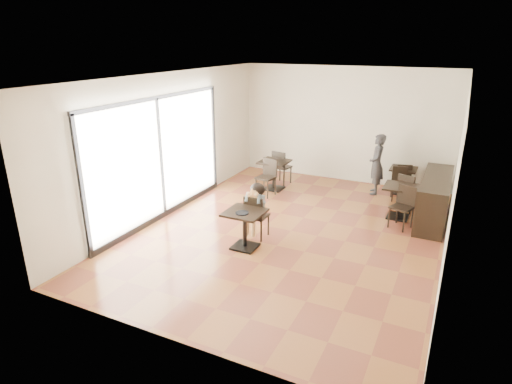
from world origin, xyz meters
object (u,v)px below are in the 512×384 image
Objects in this scene: cafe_table_mid at (399,202)px; chair_left_a at (282,167)px; chair_left_b at (266,178)px; adult_patron at (377,164)px; chair_mid_a at (408,192)px; chair_back_b at (399,184)px; chair_mid_b at (402,208)px; child_table at (245,230)px; chair_back_a at (403,178)px; child_chair at (257,216)px; cafe_table_back at (402,181)px; child at (257,211)px; cafe_table_left at (274,175)px.

chair_left_a reaches higher than cafe_table_mid.
chair_left_b reaches higher than cafe_table_mid.
adult_patron is 2.08× the size of cafe_table_mid.
chair_back_b is (-0.30, 0.65, -0.04)m from chair_mid_a.
chair_left_b is at bearing -169.07° from chair_mid_b.
chair_back_b reaches higher than child_table.
chair_mid_b is 1.10× the size of chair_back_a.
chair_mid_a is 0.96× the size of chair_left_a.
chair_back_b is at bearing 120.04° from chair_mid_b.
child_chair is at bearing -136.58° from chair_back_b.
chair_left_b is (-3.18, -1.71, 0.13)m from cafe_table_back.
child_table is at bearing -117.82° from chair_mid_b.
child_chair is 1.00× the size of chair_mid_a.
chair_mid_b reaches higher than child_table.
cafe_table_back is (2.30, 4.06, -0.11)m from child_chair.
chair_mid_b is 1.10× the size of chair_back_b.
child_table reaches higher than cafe_table_back.
child_table is 0.66× the size of child.
cafe_table_back is at bearing 60.48° from child.
chair_left_b is (-2.53, -1.41, -0.32)m from adult_patron.
child is 4.67m from cafe_table_back.
child reaches higher than chair_left_a.
chair_mid_b is (0.30, -2.30, 0.11)m from cafe_table_back.
cafe_table_back is (3.18, 1.16, -0.05)m from cafe_table_left.
cafe_table_mid is at bearing -95.09° from chair_back_b.
chair_back_a is 1.00× the size of chair_back_b.
child_chair is 4.20m from chair_back_b.
adult_patron is 2.29× the size of cafe_table_back.
cafe_table_back is at bearing 76.64° from chair_back_a.
adult_patron is 0.79m from chair_back_b.
chair_mid_a reaches higher than cafe_table_back.
chair_back_b is (2.30, 3.51, -0.04)m from child_chair.
adult_patron is 1.73× the size of chair_mid_b.
chair_back_b is at bearing 76.64° from chair_back_a.
chair_mid_b is at bearing 163.93° from chair_left_a.
cafe_table_left is 3.24m from chair_back_b.
cafe_table_mid is at bearing -136.87° from child_chair.
cafe_table_mid is 3.36m from chair_left_b.
child_chair reaches higher than chair_back_a.
cafe_table_left reaches higher than cafe_table_mid.
chair_left_a is 1.15× the size of chair_back_a.
cafe_table_mid is 1.10× the size of cafe_table_back.
child_chair is at bearing -119.52° from cafe_table_back.
child_chair is 1.10× the size of chair_back_b.
adult_patron reaches higher than cafe_table_left.
chair_left_b is 1.15× the size of chair_back_a.
child is at bearing -73.10° from cafe_table_left.
chair_left_b is at bearing 15.09° from chair_back_a.
child is 3.56m from chair_left_a.
child_table is at bearing 50.18° from chair_back_a.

